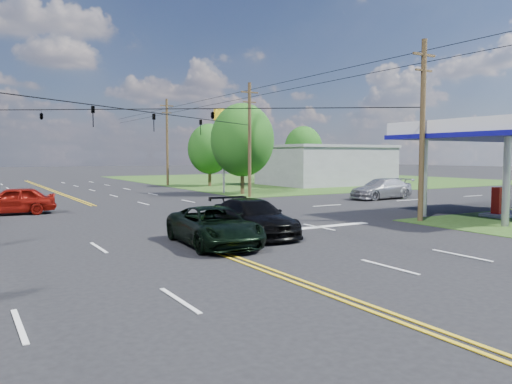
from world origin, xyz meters
TOP-DOWN VIEW (x-y plane):
  - ground at (0.00, 12.00)m, footprint 280.00×280.00m
  - grass_ne at (35.00, 44.00)m, footprint 46.00×48.00m
  - stop_bar at (5.00, 4.00)m, footprint 10.00×0.50m
  - retail_ne at (30.00, 32.00)m, footprint 14.00×10.00m
  - pole_se at (13.00, 3.00)m, footprint 1.60×0.28m
  - pole_ne at (13.00, 21.00)m, footprint 1.60×0.28m
  - pole_right_far at (13.00, 40.00)m, footprint 1.60×0.28m
  - span_wire_signals at (0.00, 12.00)m, footprint 26.00×18.00m
  - power_lines at (0.00, 10.00)m, footprint 26.04×100.00m
  - tree_right_a at (14.00, 24.00)m, footprint 5.70×5.70m
  - tree_right_b at (16.50, 36.00)m, footprint 4.94×4.94m
  - tree_far_r at (34.00, 42.00)m, footprint 5.32×5.32m
  - pickup_dkgreen at (0.50, 2.25)m, footprint 2.90×5.57m
  - suv_black at (3.00, 3.50)m, footprint 2.39×5.53m
  - sedan_red at (-5.27, 17.50)m, footprint 5.00×2.43m
  - sedan_far at (21.14, 14.00)m, footprint 5.77×2.54m
  - polesign_ne at (13.00, 25.72)m, footprint 2.13×0.76m

SIDE VIEW (x-z plane):
  - ground at x=0.00m, z-range 0.00..0.00m
  - grass_ne at x=35.00m, z-range -0.01..0.01m
  - stop_bar at x=5.00m, z-range -0.01..0.01m
  - pickup_dkgreen at x=0.50m, z-range 0.00..1.50m
  - suv_black at x=3.00m, z-range 0.00..1.59m
  - sedan_red at x=-5.27m, z-range 0.00..1.64m
  - sedan_far at x=21.14m, z-range 0.00..1.65m
  - retail_ne at x=30.00m, z-range 0.00..4.40m
  - tree_right_b at x=16.50m, z-range 0.68..7.76m
  - tree_far_r at x=34.00m, z-range 0.73..8.36m
  - tree_right_a at x=14.00m, z-range 0.78..8.96m
  - pole_se at x=13.00m, z-range 0.17..9.67m
  - pole_ne at x=13.00m, z-range 0.17..9.67m
  - pole_right_far at x=13.00m, z-range 0.17..10.17m
  - span_wire_signals at x=0.00m, z-range 5.43..6.56m
  - polesign_ne at x=13.00m, z-range 2.13..9.89m
  - power_lines at x=0.00m, z-range 8.28..8.92m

